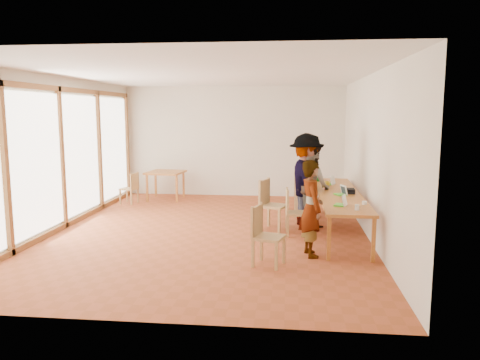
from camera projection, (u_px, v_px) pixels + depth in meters
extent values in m
plane|color=#A64B28|center=(209.00, 231.00, 9.11)|extent=(8.00, 8.00, 0.00)
cube|color=beige|center=(234.00, 142.00, 12.83)|extent=(6.00, 0.10, 3.00)
cube|color=beige|center=(144.00, 189.00, 4.96)|extent=(6.00, 0.10, 3.00)
cube|color=beige|center=(370.00, 156.00, 8.58)|extent=(0.10, 8.00, 3.00)
cube|color=white|center=(60.00, 153.00, 9.20)|extent=(0.10, 8.00, 3.00)
cube|color=white|center=(208.00, 73.00, 8.67)|extent=(6.00, 8.00, 0.04)
cube|color=#C8752C|center=(339.00, 194.00, 9.09)|extent=(0.80, 4.00, 0.05)
cube|color=#C8752C|center=(329.00, 239.00, 7.27)|extent=(0.06, 0.06, 0.70)
cube|color=#C8752C|center=(316.00, 195.00, 11.09)|extent=(0.06, 0.06, 0.70)
cube|color=#C8752C|center=(374.00, 240.00, 7.20)|extent=(0.06, 0.06, 0.70)
cube|color=#C8752C|center=(345.00, 196.00, 11.02)|extent=(0.06, 0.06, 0.70)
cube|color=#C8752C|center=(166.00, 172.00, 12.33)|extent=(0.90, 0.90, 0.05)
cube|color=#C8752C|center=(147.00, 188.00, 12.04)|extent=(0.05, 0.05, 0.70)
cube|color=#C8752C|center=(156.00, 184.00, 12.81)|extent=(0.05, 0.05, 0.70)
cube|color=#C8752C|center=(177.00, 189.00, 11.96)|extent=(0.05, 0.05, 0.70)
cube|color=#C8752C|center=(184.00, 184.00, 12.73)|extent=(0.05, 0.05, 0.70)
cube|color=tan|center=(269.00, 237.00, 7.04)|extent=(0.53, 0.53, 0.04)
cube|color=tan|center=(257.00, 220.00, 7.08)|extent=(0.16, 0.42, 0.45)
cube|color=tan|center=(297.00, 213.00, 8.80)|extent=(0.43, 0.43, 0.04)
cube|color=tan|center=(287.00, 201.00, 8.77)|extent=(0.06, 0.41, 0.43)
cube|color=tan|center=(274.00, 206.00, 9.19)|extent=(0.60, 0.60, 0.04)
cube|color=tan|center=(264.00, 192.00, 9.25)|extent=(0.21, 0.45, 0.48)
cube|color=tan|center=(306.00, 194.00, 10.39)|extent=(0.52, 0.52, 0.05)
cube|color=tan|center=(296.00, 182.00, 10.40)|extent=(0.09, 0.48, 0.50)
cube|color=tan|center=(129.00, 189.00, 11.82)|extent=(0.44, 0.44, 0.04)
cube|color=tan|center=(134.00, 181.00, 11.74)|extent=(0.12, 0.37, 0.39)
imported|color=gray|center=(311.00, 208.00, 7.48)|extent=(0.50, 0.64, 1.56)
imported|color=gray|center=(312.00, 185.00, 9.45)|extent=(0.91, 1.01, 1.70)
imported|color=gray|center=(306.00, 180.00, 9.43)|extent=(0.93, 1.33, 1.89)
cube|color=green|center=(340.00, 205.00, 7.84)|extent=(0.22, 0.27, 0.02)
cube|color=white|center=(345.00, 200.00, 7.80)|extent=(0.13, 0.22, 0.19)
cube|color=green|center=(340.00, 195.00, 8.83)|extent=(0.23, 0.27, 0.02)
cube|color=white|center=(344.00, 190.00, 8.84)|extent=(0.14, 0.22, 0.19)
cube|color=green|center=(329.00, 184.00, 10.14)|extent=(0.25, 0.28, 0.02)
cube|color=white|center=(333.00, 180.00, 10.08)|extent=(0.15, 0.22, 0.19)
imported|color=gold|center=(327.00, 184.00, 9.91)|extent=(0.13, 0.13, 0.10)
cylinder|color=#1B6120|center=(318.00, 175.00, 10.54)|extent=(0.07, 0.07, 0.28)
cylinder|color=silver|center=(357.00, 207.00, 7.47)|extent=(0.07, 0.07, 0.09)
cylinder|color=white|center=(365.00, 203.00, 7.92)|extent=(0.08, 0.08, 0.06)
cube|color=#EC357A|center=(325.00, 189.00, 9.51)|extent=(0.05, 0.10, 0.01)
cube|color=black|center=(350.00, 191.00, 9.01)|extent=(0.16, 0.26, 0.09)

